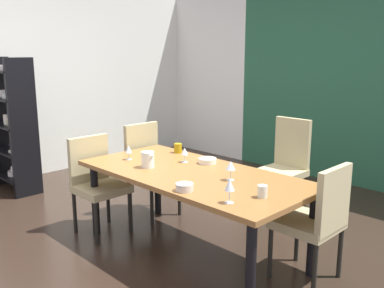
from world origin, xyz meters
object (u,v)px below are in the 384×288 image
wine_glass_south (231,166)px  cup_left (178,148)px  chair_head_far (286,162)px  chair_right_far (317,217)px  dining_table (193,180)px  chair_left_near (97,179)px  wine_glass_near_shelf (128,150)px  chair_left_far (149,165)px  cup_corner (262,191)px  serving_bowl_rear (207,161)px  serving_bowl_right (185,187)px  pitcher_center (148,159)px  wine_glass_near_window (185,152)px  display_shelf (11,124)px  wine_glass_west (230,186)px

wine_glass_south → cup_left: wine_glass_south is taller
chair_head_far → chair_right_far: size_ratio=1.10×
chair_right_far → dining_table: bearing=108.1°
chair_left_near → wine_glass_near_shelf: bearing=125.9°
chair_left_far → cup_corner: 1.84m
chair_left_far → cup_left: (0.39, 0.07, 0.24)m
chair_left_near → cup_left: chair_left_near is taller
chair_right_far → wine_glass_near_shelf: chair_right_far is taller
cup_left → cup_corner: 1.47m
wine_glass_south → cup_corner: size_ratio=1.77×
serving_bowl_rear → serving_bowl_right: size_ratio=1.24×
chair_left_far → dining_table: bearing=71.9°
chair_left_far → chair_head_far: size_ratio=0.96×
wine_glass_south → wine_glass_near_shelf: (-1.09, -0.18, -0.02)m
chair_left_far → serving_bowl_rear: 0.91m
chair_left_far → pitcher_center: bearing=50.8°
wine_glass_near_shelf → pitcher_center: (0.34, -0.04, -0.02)m
chair_head_far → cup_left: 1.22m
wine_glass_near_window → serving_bowl_right: bearing=-43.8°
serving_bowl_rear → serving_bowl_right: serving_bowl_right is taller
cup_corner → chair_left_far: bearing=166.6°
wine_glass_south → pitcher_center: bearing=-163.3°
chair_left_far → wine_glass_near_shelf: 0.60m
cup_corner → cup_left: bearing=160.6°
serving_bowl_rear → wine_glass_south: bearing=-27.1°
dining_table → pitcher_center: (-0.38, -0.17, 0.14)m
chair_head_far → wine_glass_near_window: bearing=77.8°
serving_bowl_right → cup_left: 1.19m
chair_head_far → cup_corner: size_ratio=11.56×
chair_head_far → cup_left: size_ratio=10.97×
dining_table → chair_left_near: 1.05m
display_shelf → chair_left_near: bearing=1.2°
serving_bowl_right → pitcher_center: size_ratio=0.93×
cup_left → wine_glass_west: bearing=-29.5°
dining_table → chair_left_far: 1.05m
display_shelf → serving_bowl_right: display_shelf is taller
chair_head_far → pitcher_center: bearing=77.1°
chair_left_near → serving_bowl_rear: chair_left_near is taller
wine_glass_west → cup_left: size_ratio=1.79×
chair_right_far → serving_bowl_rear: chair_right_far is taller
wine_glass_near_window → serving_bowl_rear: bearing=34.2°
wine_glass_south → serving_bowl_right: size_ratio=1.19×
cup_corner → wine_glass_near_shelf: bearing=-178.8°
wine_glass_near_window → cup_corner: size_ratio=1.55×
chair_left_near → display_shelf: 1.86m
cup_left → pitcher_center: (0.22, -0.56, 0.03)m
serving_bowl_rear → cup_left: (-0.49, 0.09, 0.02)m
chair_left_far → display_shelf: bearing=-69.5°
cup_corner → wine_glass_near_window: bearing=165.5°
chair_left_near → wine_glass_west: (1.68, -0.02, 0.33)m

